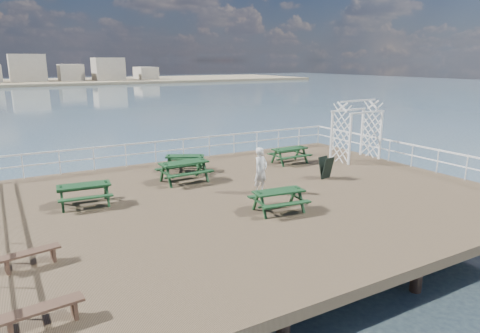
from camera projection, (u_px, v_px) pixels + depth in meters
name	position (u px, v px, depth m)	size (l,w,h in m)	color
ground	(254.00, 198.00, 16.20)	(18.00, 14.00, 0.30)	brown
sea_backdrop	(65.00, 78.00, 135.18)	(300.00, 300.00, 9.20)	#3E5269
railing	(221.00, 159.00, 18.08)	(17.77, 13.76, 1.10)	white
picnic_table_a	(184.00, 167.00, 17.77)	(2.04, 1.67, 0.97)	#163D1C
picnic_table_b	(185.00, 160.00, 19.45)	(2.17, 2.03, 0.84)	#163D1C
picnic_table_c	(290.00, 152.00, 21.04)	(1.78, 1.45, 0.85)	#163D1C
picnic_table_d	(84.00, 190.00, 14.85)	(1.90, 1.59, 0.86)	#163D1C
picnic_table_e	(279.00, 196.00, 14.26)	(1.85, 1.56, 0.83)	#163D1C
flat_bench_near	(30.00, 255.00, 10.45)	(1.44, 0.56, 0.40)	#503729
flat_bench_far	(42.00, 312.00, 8.06)	(1.54, 0.52, 0.43)	#503729
trellis_arbor	(356.00, 134.00, 21.58)	(2.51, 1.44, 3.03)	white
sandwich_board	(326.00, 168.00, 18.30)	(0.66, 0.54, 0.95)	black
person	(261.00, 171.00, 16.12)	(0.65, 0.43, 1.78)	white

